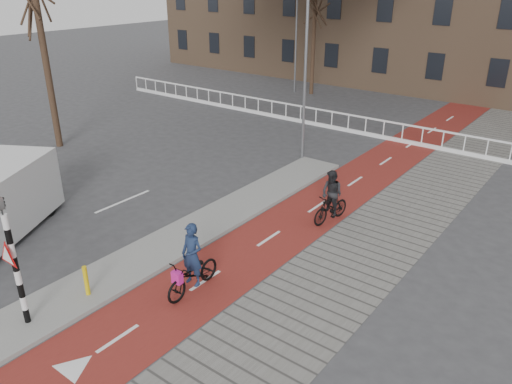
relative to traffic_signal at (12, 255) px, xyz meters
The scene contains 13 objects.
ground 2.90m from the traffic_signal, 73.47° to the left, with size 120.00×120.00×0.00m, color #38383A.
bike_lane 12.36m from the traffic_signal, 80.09° to the left, with size 2.50×60.00×0.01m, color maroon.
sidewalk 13.13m from the traffic_signal, 67.82° to the left, with size 3.00×60.00×0.01m, color slate.
curb_island 6.32m from the traffic_signal, 90.95° to the left, with size 1.80×16.00×0.12m, color gray.
traffic_signal is the anchor object (origin of this frame).
bollard 2.16m from the traffic_signal, 82.41° to the left, with size 0.12×0.12×0.84m, color gold.
cyclist_near 4.32m from the traffic_signal, 57.80° to the left, with size 0.75×1.94×1.99m.
cyclist_far 9.85m from the traffic_signal, 71.82° to the left, with size 0.87×1.74×1.83m.
railing 19.60m from the traffic_signal, 103.02° to the left, with size 28.00×0.10×0.99m.
tree_left 14.38m from the traffic_signal, 144.25° to the left, with size 0.31×0.31×7.57m, color black.
tree_mid 26.85m from the traffic_signal, 106.83° to the left, with size 0.27×0.27×6.84m, color black.
streetlight_near 14.10m from the traffic_signal, 94.15° to the left, with size 0.12×0.12×8.83m, color slate.
streetlight_left 27.14m from the traffic_signal, 109.53° to the left, with size 0.12×0.12×8.81m, color slate.
Camera 1 is at (9.68, -6.40, 7.84)m, focal length 35.00 mm.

